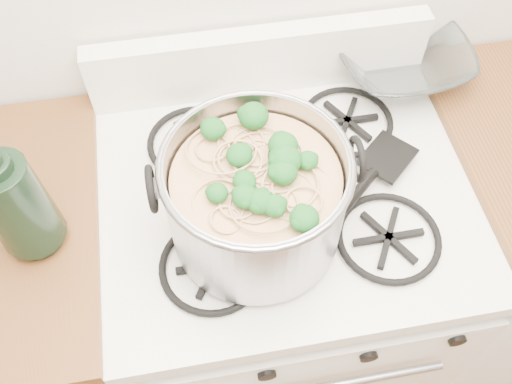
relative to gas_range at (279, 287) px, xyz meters
name	(u,v)px	position (x,y,z in m)	size (l,w,h in m)	color
gas_range	(279,287)	(0.00, 0.00, 0.00)	(0.76, 0.66, 0.92)	white
counter_left	(89,313)	(-0.51, 0.00, 0.02)	(0.25, 0.65, 0.92)	silver
stock_pot	(256,199)	(-0.08, -0.09, 0.59)	(0.36, 0.33, 0.22)	#94949C
spatula	(388,155)	(0.22, 0.03, 0.50)	(0.29, 0.31, 0.02)	black
glass_bowl	(399,64)	(0.32, 0.28, 0.50)	(0.12, 0.12, 0.03)	white
bottle	(10,194)	(-0.49, -0.04, 0.64)	(0.12, 0.12, 0.31)	black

